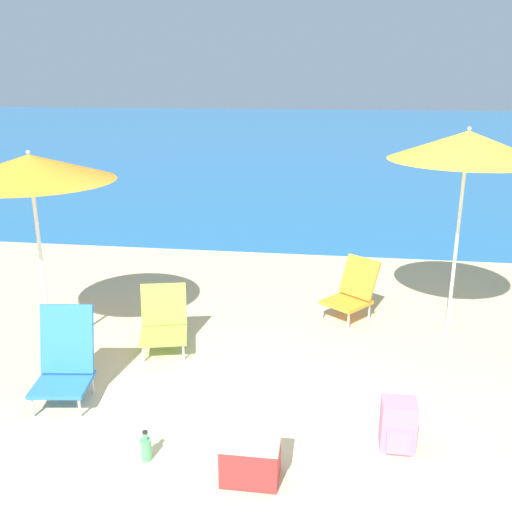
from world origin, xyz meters
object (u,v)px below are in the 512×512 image
beach_chair_lime (164,321)px  water_bottle (146,448)px  beach_umbrella_orange (30,168)px  beach_chair_blue (65,359)px  backpack_pink (398,425)px  cooler_box (250,456)px  beach_chair_orange (353,290)px  beach_umbrella_yellow (467,146)px

beach_chair_lime → water_bottle: 1.91m
beach_chair_lime → beach_umbrella_orange: bearing=-179.9°
beach_chair_blue → backpack_pink: (2.90, -0.34, -0.18)m
beach_chair_blue → beach_umbrella_orange: bearing=117.9°
beach_chair_blue → beach_chair_lime: beach_chair_blue is taller
beach_chair_blue → cooler_box: size_ratio=1.97×
beach_umbrella_orange → backpack_pink: bearing=-18.2°
beach_umbrella_orange → beach_chair_lime: size_ratio=3.18×
beach_chair_orange → water_bottle: 3.38m
beach_umbrella_yellow → backpack_pink: beach_umbrella_yellow is taller
beach_chair_blue → backpack_pink: beach_chair_blue is taller
beach_umbrella_orange → beach_chair_lime: 2.03m
water_bottle → cooler_box: cooler_box is taller
beach_umbrella_orange → water_bottle: (1.56, -1.56, -1.86)m
beach_umbrella_orange → beach_umbrella_yellow: (4.22, 1.05, 0.16)m
backpack_pink → cooler_box: size_ratio=0.96×
beach_chair_lime → beach_chair_orange: 2.30m
water_bottle → cooler_box: 0.83m
beach_chair_blue → beach_chair_orange: 3.40m
beach_chair_blue → backpack_pink: size_ratio=2.05×
beach_umbrella_orange → beach_umbrella_yellow: bearing=14.0°
beach_umbrella_orange → beach_umbrella_yellow: 4.35m
beach_umbrella_orange → water_bottle: beach_umbrella_orange is taller
beach_chair_blue → cooler_box: beach_chair_blue is taller
backpack_pink → beach_chair_orange: bearing=96.9°
water_bottle → beach_umbrella_yellow: bearing=44.5°
beach_umbrella_yellow → beach_chair_orange: (-1.06, 0.35, -1.77)m
beach_chair_orange → beach_umbrella_yellow: bearing=20.2°
beach_umbrella_orange → beach_chair_lime: (1.15, 0.29, -1.65)m
water_bottle → cooler_box: bearing=-6.8°
beach_chair_blue → beach_chair_orange: beach_chair_blue is taller
backpack_pink → cooler_box: backpack_pink is taller
beach_chair_lime → beach_chair_orange: beach_chair_orange is taller
beach_umbrella_orange → beach_umbrella_yellow: size_ratio=0.92×
beach_umbrella_yellow → beach_chair_blue: size_ratio=2.75×
beach_umbrella_yellow → backpack_pink: size_ratio=5.62×
beach_chair_orange → water_bottle: bearing=-79.9°
beach_chair_lime → beach_umbrella_yellow: bearing=-0.2°
beach_umbrella_yellow → beach_chair_blue: 4.44m
beach_chair_blue → backpack_pink: bearing=-14.4°
backpack_pink → cooler_box: (-1.09, -0.52, -0.01)m
beach_chair_blue → backpack_pink: 2.92m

